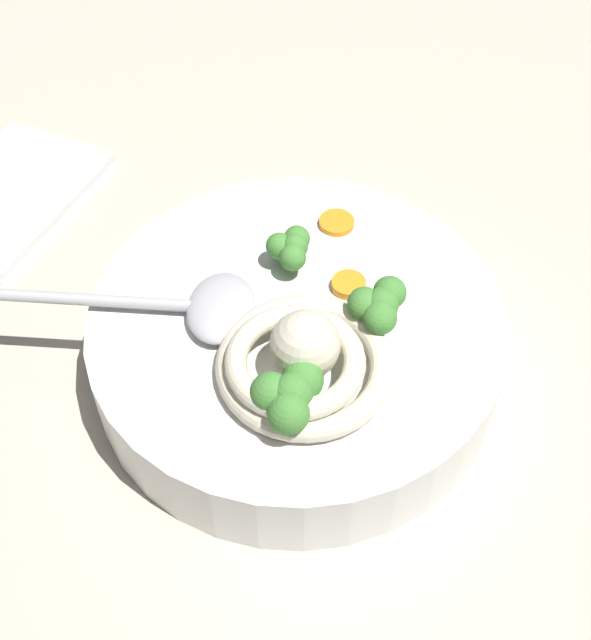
% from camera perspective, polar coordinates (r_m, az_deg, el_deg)
% --- Properties ---
extents(table_slab, '(1.21, 1.21, 0.03)m').
position_cam_1_polar(table_slab, '(0.61, -0.73, -3.97)').
color(table_slab, '#BCB29E').
rests_on(table_slab, ground).
extents(soup_bowl, '(0.27, 0.27, 0.06)m').
position_cam_1_polar(soup_bowl, '(0.57, -0.00, -1.71)').
color(soup_bowl, white).
rests_on(soup_bowl, table_slab).
extents(noodle_pile, '(0.12, 0.12, 0.05)m').
position_cam_1_polar(noodle_pile, '(0.51, 0.45, -2.65)').
color(noodle_pile, beige).
rests_on(noodle_pile, soup_bowl).
extents(soup_spoon, '(0.06, 0.17, 0.02)m').
position_cam_1_polar(soup_spoon, '(0.55, -6.42, 0.91)').
color(soup_spoon, '#B7B7BC').
rests_on(soup_spoon, soup_bowl).
extents(broccoli_floret_beside_noodles, '(0.04, 0.03, 0.03)m').
position_cam_1_polar(broccoli_floret_beside_noodles, '(0.57, -0.36, 4.86)').
color(broccoli_floret_beside_noodles, '#7A9E60').
rests_on(broccoli_floret_beside_noodles, soup_bowl).
extents(broccoli_floret_near_spoon, '(0.04, 0.04, 0.03)m').
position_cam_1_polar(broccoli_floret_near_spoon, '(0.53, 5.60, 1.06)').
color(broccoli_floret_near_spoon, '#7A9E60').
rests_on(broccoli_floret_near_spoon, soup_bowl).
extents(broccoli_floret_front, '(0.05, 0.04, 0.04)m').
position_cam_1_polar(broccoli_floret_front, '(0.48, -0.45, -5.05)').
color(broccoli_floret_front, '#7A9E60').
rests_on(broccoli_floret_front, soup_bowl).
extents(carrot_slice_center, '(0.02, 0.02, 0.00)m').
position_cam_1_polar(carrot_slice_center, '(0.61, 2.76, 6.51)').
color(carrot_slice_center, orange).
rests_on(carrot_slice_center, soup_bowl).
extents(carrot_slice_left, '(0.02, 0.02, 0.01)m').
position_cam_1_polar(carrot_slice_left, '(0.57, 3.57, 2.36)').
color(carrot_slice_left, orange).
rests_on(carrot_slice_left, soup_bowl).
extents(folded_napkin, '(0.18, 0.15, 0.01)m').
position_cam_1_polar(folded_napkin, '(0.75, -18.71, 7.80)').
color(folded_napkin, white).
rests_on(folded_napkin, table_slab).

